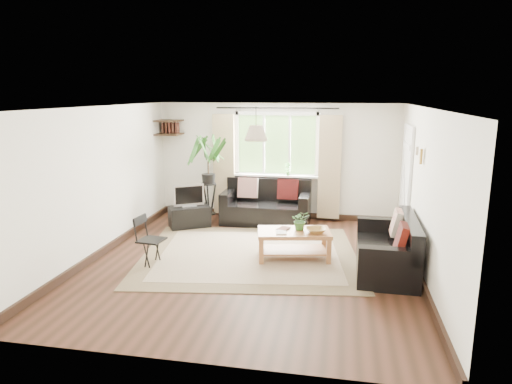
% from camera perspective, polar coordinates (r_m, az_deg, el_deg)
% --- Properties ---
extents(floor, '(5.50, 5.50, 0.00)m').
position_cam_1_polar(floor, '(7.22, -0.59, -8.84)').
color(floor, black).
rests_on(floor, ground).
extents(ceiling, '(5.50, 5.50, 0.00)m').
position_cam_1_polar(ceiling, '(6.74, -0.64, 10.56)').
color(ceiling, white).
rests_on(ceiling, floor).
extents(wall_back, '(5.00, 0.02, 2.40)m').
position_cam_1_polar(wall_back, '(9.55, 2.60, 3.86)').
color(wall_back, white).
rests_on(wall_back, floor).
extents(wall_front, '(5.00, 0.02, 2.40)m').
position_cam_1_polar(wall_front, '(4.31, -7.79, -6.90)').
color(wall_front, white).
rests_on(wall_front, floor).
extents(wall_left, '(0.02, 5.50, 2.40)m').
position_cam_1_polar(wall_left, '(7.75, -19.05, 1.19)').
color(wall_left, white).
rests_on(wall_left, floor).
extents(wall_right, '(0.02, 5.50, 2.40)m').
position_cam_1_polar(wall_right, '(6.86, 20.34, -0.31)').
color(wall_right, white).
rests_on(wall_right, floor).
extents(rug, '(3.85, 3.43, 0.02)m').
position_cam_1_polar(rug, '(7.54, -0.83, -7.81)').
color(rug, beige).
rests_on(rug, floor).
extents(window, '(2.50, 0.16, 2.16)m').
position_cam_1_polar(window, '(9.47, 2.59, 5.92)').
color(window, white).
rests_on(window, wall_back).
extents(door, '(0.06, 0.96, 2.06)m').
position_cam_1_polar(door, '(8.54, 18.20, 0.86)').
color(door, silver).
rests_on(door, wall_right).
extents(corner_shelf, '(0.50, 0.50, 0.34)m').
position_cam_1_polar(corner_shelf, '(9.80, -10.83, 7.93)').
color(corner_shelf, black).
rests_on(corner_shelf, wall_back).
extents(pendant_lamp, '(0.36, 0.36, 0.54)m').
position_cam_1_polar(pendant_lamp, '(7.15, -0.00, 7.85)').
color(pendant_lamp, beige).
rests_on(pendant_lamp, ceiling).
extents(wall_sconce, '(0.12, 0.12, 0.28)m').
position_cam_1_polar(wall_sconce, '(7.05, 19.71, 4.53)').
color(wall_sconce, beige).
rests_on(wall_sconce, wall_right).
extents(sofa_back, '(1.76, 0.89, 0.83)m').
position_cam_1_polar(sofa_back, '(9.24, 1.28, -1.40)').
color(sofa_back, black).
rests_on(sofa_back, floor).
extents(sofa_right, '(1.68, 0.87, 0.78)m').
position_cam_1_polar(sofa_right, '(7.06, 15.95, -6.47)').
color(sofa_right, black).
rests_on(sofa_right, floor).
extents(coffee_table, '(1.24, 0.82, 0.47)m').
position_cam_1_polar(coffee_table, '(7.34, 4.74, -6.58)').
color(coffee_table, '#995D32').
rests_on(coffee_table, floor).
extents(table_plant, '(0.32, 0.29, 0.31)m').
position_cam_1_polar(table_plant, '(7.28, 5.57, -3.54)').
color(table_plant, '#316428').
rests_on(table_plant, coffee_table).
extents(bowl, '(0.39, 0.39, 0.08)m').
position_cam_1_polar(bowl, '(7.20, 7.49, -4.78)').
color(bowl, olive).
rests_on(bowl, coffee_table).
extents(book_a, '(0.20, 0.25, 0.02)m').
position_cam_1_polar(book_a, '(7.15, 2.51, -5.03)').
color(book_a, white).
rests_on(book_a, coffee_table).
extents(book_b, '(0.22, 0.26, 0.02)m').
position_cam_1_polar(book_b, '(7.37, 2.92, -4.49)').
color(book_b, '#582D23').
rests_on(book_b, coffee_table).
extents(tv_stand, '(0.89, 0.77, 0.42)m').
position_cam_1_polar(tv_stand, '(9.10, -8.32, -3.07)').
color(tv_stand, black).
rests_on(tv_stand, floor).
extents(tv, '(0.61, 0.48, 0.46)m').
position_cam_1_polar(tv, '(9.00, -8.40, -0.39)').
color(tv, '#A5A5AA').
rests_on(tv, tv_stand).
extents(palm_stand, '(0.80, 0.80, 1.79)m').
position_cam_1_polar(palm_stand, '(9.18, -5.94, 1.52)').
color(palm_stand, black).
rests_on(palm_stand, floor).
extents(folding_chair, '(0.44, 0.44, 0.76)m').
position_cam_1_polar(folding_chair, '(7.21, -12.92, -5.98)').
color(folding_chair, black).
rests_on(folding_chair, floor).
extents(sill_plant, '(0.14, 0.10, 0.27)m').
position_cam_1_polar(sill_plant, '(9.42, 4.00, 2.89)').
color(sill_plant, '#2D6023').
rests_on(sill_plant, window).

